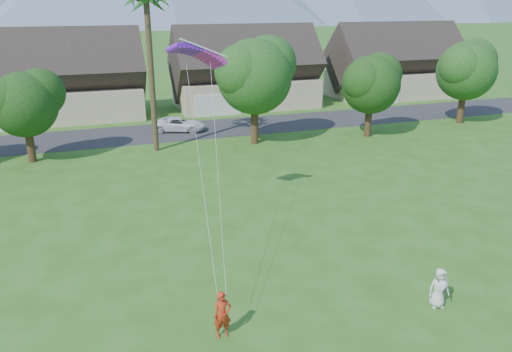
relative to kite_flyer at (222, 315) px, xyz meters
name	(u,v)px	position (x,y,z in m)	size (l,w,h in m)	color
street	(170,132)	(3.09, 29.46, -0.87)	(90.00, 7.00, 0.01)	#2D2D30
kite_flyer	(222,315)	(0.00, 0.00, 0.00)	(0.64, 0.42, 1.75)	red
watcher	(439,288)	(8.29, -0.92, -0.06)	(0.79, 0.52, 1.62)	silver
parked_car	(180,124)	(3.99, 29.46, -0.24)	(2.09, 4.54, 1.26)	white
houses_row	(159,79)	(3.58, 38.45, 2.57)	(72.75, 8.19, 8.86)	beige
tree_row	(165,89)	(1.94, 23.37, 4.01)	(62.27, 6.67, 8.45)	#47301C
parafoil_kite	(198,52)	(1.61, 9.80, 7.96)	(3.07, 1.38, 0.50)	#6E19BC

